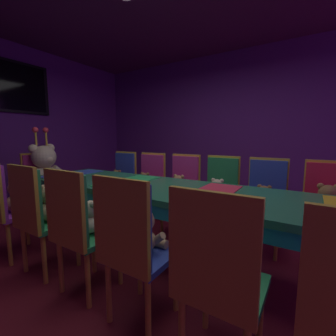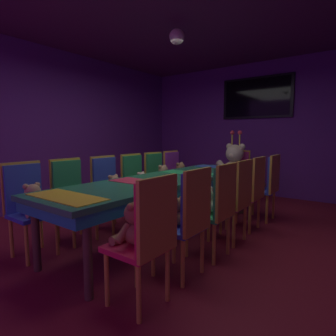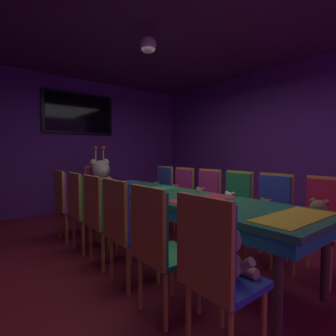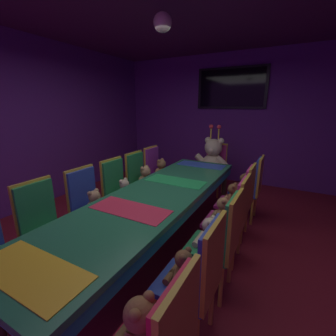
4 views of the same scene
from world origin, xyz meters
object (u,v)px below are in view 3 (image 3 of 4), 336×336
at_px(teddy_right_5, 156,190).
at_px(teddy_right_2, 229,204).
at_px(teddy_left_2, 136,221).
at_px(chair_left_5, 65,198).
at_px(chair_right_0, 324,216).
at_px(wall_tv, 79,114).
at_px(banquet_table, 173,201).
at_px(chair_left_2, 123,222).
at_px(chair_right_3, 206,196).
at_px(teddy_right_4, 174,194).
at_px(chair_left_0, 212,262).
at_px(teddy_left_3, 111,212).
at_px(chair_left_3, 99,211).
at_px(chair_left_4, 81,204).
at_px(teddy_right_0, 318,218).
at_px(chair_left_1, 156,239).
at_px(teddy_left_5, 76,197).
at_px(teddy_right_3, 199,198).
at_px(throne_chair, 97,187).
at_px(teddy_right_1, 265,211).
at_px(chair_right_2, 236,201).
at_px(teddy_left_0, 228,256).
at_px(teddy_left_4, 92,202).
at_px(chair_right_4, 181,192).
at_px(chair_right_5, 162,188).
at_px(king_teddy_bear, 101,180).

bearing_deg(teddy_right_5, teddy_right_2, 89.91).
distance_m(teddy_left_2, chair_left_5, 1.62).
xyz_separation_m(chair_right_0, wall_tv, (-0.85, 4.43, 1.45)).
relative_size(banquet_table, chair_left_2, 3.41).
distance_m(chair_right_3, teddy_right_4, 0.56).
bearing_deg(chair_left_0, teddy_left_3, 84.18).
bearing_deg(chair_left_3, teddy_right_4, 19.32).
distance_m(chair_left_4, teddy_right_0, 2.61).
bearing_deg(teddy_left_3, chair_left_4, 105.98).
bearing_deg(wall_tv, teddy_right_2, -78.12).
bearing_deg(chair_left_0, chair_left_1, 91.62).
height_order(teddy_left_5, teddy_right_5, teddy_left_5).
xyz_separation_m(teddy_left_2, teddy_right_3, (1.37, 0.52, -0.00)).
height_order(chair_left_5, throne_chair, same).
relative_size(teddy_right_1, chair_right_3, 0.28).
bearing_deg(chair_right_0, wall_tv, -79.20).
relative_size(chair_left_1, chair_left_3, 1.00).
distance_m(teddy_left_3, chair_left_5, 1.09).
bearing_deg(chair_right_2, teddy_right_5, -85.02).
xyz_separation_m(teddy_left_0, teddy_left_5, (-0.01, 2.70, 0.00)).
bearing_deg(teddy_left_0, chair_right_0, 1.35).
relative_size(chair_left_2, teddy_left_4, 2.85).
relative_size(chair_left_3, chair_right_0, 1.00).
xyz_separation_m(chair_left_1, chair_left_5, (0.00, 2.17, 0.00)).
relative_size(chair_right_3, chair_right_4, 1.00).
bearing_deg(chair_left_4, chair_right_5, 18.36).
distance_m(teddy_right_3, throne_chair, 2.09).
height_order(teddy_left_5, chair_right_5, chair_right_5).
xyz_separation_m(chair_left_2, chair_right_4, (1.64, 1.06, 0.00)).
height_order(throne_chair, king_teddy_bear, king_teddy_bear).
height_order(chair_left_5, teddy_right_3, chair_left_5).
bearing_deg(teddy_left_0, teddy_right_3, 49.43).
height_order(teddy_left_4, wall_tv, wall_tv).
relative_size(chair_left_2, throne_chair, 1.00).
bearing_deg(teddy_left_4, chair_right_4, -0.42).
height_order(teddy_left_2, chair_left_5, chair_left_5).
xyz_separation_m(chair_left_1, teddy_left_4, (0.18, 1.63, 0.00)).
distance_m(chair_left_4, king_teddy_bear, 1.51).
xyz_separation_m(banquet_table, throne_chair, (0.00, 2.23, -0.06)).
bearing_deg(chair_right_4, teddy_left_5, -19.95).
bearing_deg(teddy_left_0, teddy_left_4, 89.63).
distance_m(teddy_left_0, teddy_left_3, 1.63).
height_order(chair_left_5, king_teddy_bear, king_teddy_bear).
height_order(chair_right_3, teddy_right_5, chair_right_3).
bearing_deg(chair_right_2, teddy_left_3, -18.99).
height_order(chair_left_2, teddy_left_5, chair_left_2).
xyz_separation_m(teddy_left_3, teddy_left_5, (-0.03, 1.07, 0.02)).
distance_m(teddy_left_5, teddy_right_0, 3.01).
bearing_deg(banquet_table, teddy_right_2, -20.04).
xyz_separation_m(chair_left_5, chair_right_5, (1.70, 0.02, 0.00)).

